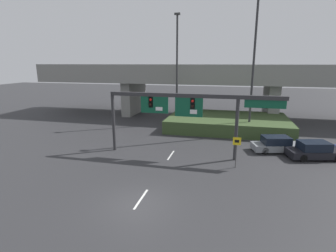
% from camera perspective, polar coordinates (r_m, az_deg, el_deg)
% --- Properties ---
extents(ground_plane, '(160.00, 160.00, 0.00)m').
position_cam_1_polar(ground_plane, '(15.91, -6.52, -16.36)').
color(ground_plane, '#2D2D30').
extents(lane_markings, '(0.14, 25.97, 0.01)m').
position_cam_1_polar(lane_markings, '(26.84, 2.55, -3.58)').
color(lane_markings, silver).
rests_on(lane_markings, ground).
extents(signal_gantry, '(14.73, 0.44, 5.43)m').
position_cam_1_polar(signal_gantry, '(22.04, 3.72, 4.34)').
color(signal_gantry, '#2D2D30').
rests_on(signal_gantry, ground).
extents(speed_limit_sign, '(0.60, 0.11, 2.50)m').
position_cam_1_polar(speed_limit_sign, '(20.66, 14.69, -4.59)').
color(speed_limit_sign, '#4C4C4C').
rests_on(speed_limit_sign, ground).
extents(highway_light_pole_near, '(0.70, 0.36, 13.85)m').
position_cam_1_polar(highway_light_pole_near, '(34.22, 1.96, 12.55)').
color(highway_light_pole_near, '#2D2D30').
rests_on(highway_light_pole_near, ground).
extents(highway_light_pole_far, '(0.70, 0.36, 16.67)m').
position_cam_1_polar(highway_light_pole_far, '(30.05, 18.25, 14.45)').
color(highway_light_pole_far, '#2D2D30').
rests_on(highway_light_pole_far, ground).
extents(overpass_bridge, '(48.53, 9.19, 7.72)m').
position_cam_1_polar(overpass_bridge, '(39.73, 6.71, 10.11)').
color(overpass_bridge, gray).
rests_on(overpass_bridge, ground).
extents(grass_embankment, '(14.25, 9.16, 1.48)m').
position_cam_1_polar(grass_embankment, '(33.12, 12.80, 0.73)').
color(grass_embankment, '#384C28').
rests_on(grass_embankment, ground).
extents(parked_sedan_near_right, '(4.79, 2.81, 1.43)m').
position_cam_1_polar(parked_sedan_near_right, '(25.92, 22.63, -3.76)').
color(parked_sedan_near_right, gray).
rests_on(parked_sedan_near_right, ground).
extents(parked_sedan_mid_right, '(4.85, 2.89, 1.47)m').
position_cam_1_polar(parked_sedan_mid_right, '(25.49, 29.32, -4.71)').
color(parked_sedan_mid_right, black).
rests_on(parked_sedan_mid_right, ground).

